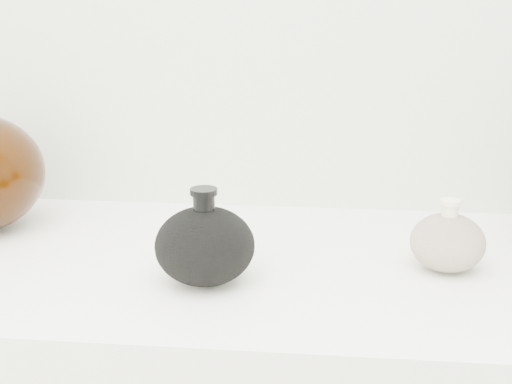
# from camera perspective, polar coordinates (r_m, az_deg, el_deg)

# --- Properties ---
(black_gourd_vase) EXTENTS (0.15, 0.15, 0.12)m
(black_gourd_vase) POSITION_cam_1_polar(r_m,az_deg,el_deg) (0.90, -4.12, -4.25)
(black_gourd_vase) COLOR black
(black_gourd_vase) RESTS_ON display_counter
(cream_gourd_vase) EXTENTS (0.10, 0.10, 0.10)m
(cream_gourd_vase) POSITION_cam_1_polar(r_m,az_deg,el_deg) (0.98, 15.08, -3.86)
(cream_gourd_vase) COLOR beige
(cream_gourd_vase) RESTS_ON display_counter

